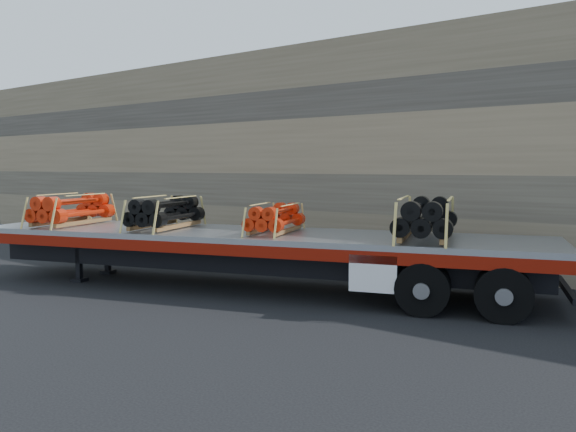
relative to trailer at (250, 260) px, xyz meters
The scene contains 7 objects.
ground 1.17m from the trailer, 22.85° to the right, with size 120.00×120.00×0.00m, color black.
rock_wall 6.80m from the trailer, 82.11° to the left, with size 44.00×3.00×7.00m, color #7A6B54.
trailer is the anchor object (origin of this frame).
bundle_front 5.41m from the trailer, 163.03° to the right, with size 1.14×2.28×0.81m, color red, non-canonical shape.
bundle_midfront 2.60m from the trailer, 163.03° to the right, with size 1.11×2.22×0.79m, color black, non-canonical shape.
bundle_midrear 1.25m from the trailer, 16.97° to the left, with size 0.94×1.88×0.67m, color red, non-canonical shape.
bundle_rear 4.39m from the trailer, 16.97° to the left, with size 1.23×2.46×0.87m, color black, non-canonical shape.
Camera 1 is at (7.93, -10.23, 3.02)m, focal length 35.00 mm.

